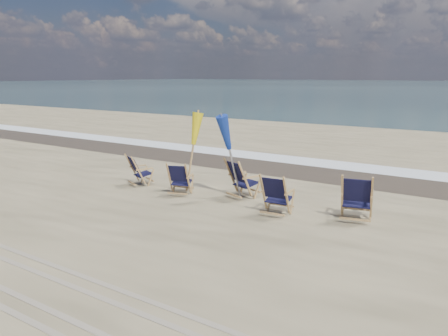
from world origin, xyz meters
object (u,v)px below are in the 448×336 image
object	(u,v)px
beach_chair_0	(138,172)
umbrella_yellow	(191,132)
beach_chair_1	(188,180)
beach_chair_2	(245,181)
umbrella_blue	(232,133)
beach_chair_4	(371,200)
beach_chair_3	(286,197)

from	to	relation	value
beach_chair_0	umbrella_yellow	size ratio (longest dim) A/B	0.43
beach_chair_1	beach_chair_2	size ratio (longest dim) A/B	0.87
beach_chair_1	umbrella_blue	size ratio (longest dim) A/B	0.41
beach_chair_2	beach_chair_4	world-z (taller)	beach_chair_4
beach_chair_4	umbrella_blue	bearing A→B (deg)	-13.10
beach_chair_2	umbrella_blue	distance (m)	1.20
beach_chair_3	beach_chair_2	bearing A→B (deg)	-29.16
beach_chair_2	umbrella_yellow	distance (m)	2.05
beach_chair_4	umbrella_blue	world-z (taller)	umbrella_blue
beach_chair_4	beach_chair_0	bearing A→B (deg)	-9.08
umbrella_blue	beach_chair_1	bearing A→B (deg)	-159.45
umbrella_yellow	umbrella_blue	size ratio (longest dim) A/B	0.95
beach_chair_1	umbrella_blue	bearing A→B (deg)	-178.54
beach_chair_0	beach_chair_3	size ratio (longest dim) A/B	0.93
beach_chair_1	beach_chair_0	bearing A→B (deg)	-18.05
beach_chair_0	beach_chair_4	size ratio (longest dim) A/B	0.85
beach_chair_1	umbrella_blue	world-z (taller)	umbrella_blue
beach_chair_0	beach_chair_4	world-z (taller)	beach_chair_4
beach_chair_1	beach_chair_2	xyz separation A→B (m)	(1.43, 0.44, 0.07)
beach_chair_1	beach_chair_4	xyz separation A→B (m)	(4.48, 0.41, 0.09)
beach_chair_0	beach_chair_4	distance (m)	6.18
beach_chair_0	beach_chair_2	world-z (taller)	beach_chair_2
beach_chair_0	beach_chair_1	size ratio (longest dim) A/B	1.01
beach_chair_4	beach_chair_3	bearing A→B (deg)	7.66
beach_chair_0	umbrella_yellow	distance (m)	1.87
beach_chair_1	umbrella_yellow	xyz separation A→B (m)	(-0.32, 0.61, 1.12)
beach_chair_3	umbrella_yellow	distance (m)	3.45
beach_chair_3	umbrella_blue	world-z (taller)	umbrella_blue
beach_chair_0	beach_chair_1	world-z (taller)	beach_chair_0
beach_chair_3	beach_chair_4	world-z (taller)	beach_chair_4
beach_chair_1	beach_chair_4	bearing A→B (deg)	166.08
beach_chair_3	beach_chair_4	size ratio (longest dim) A/B	0.92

